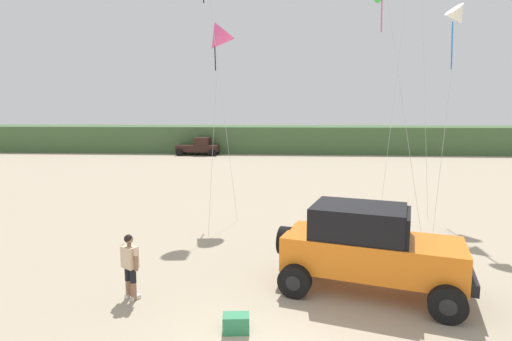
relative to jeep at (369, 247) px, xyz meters
The scene contains 7 objects.
dune_ridge 40.89m from the jeep, 99.45° to the left, with size 90.00×9.80×3.07m, color #426038.
jeep is the anchor object (origin of this frame).
person_watching 6.06m from the jeep, behind, with size 0.54×0.45×1.67m.
cooler_box 4.02m from the jeep, 144.76° to the right, with size 0.56×0.36×0.38m, color #2D7F51.
distant_pickup 36.27m from the jeep, 109.01° to the left, with size 4.66×2.50×1.98m.
kite_white_parafoil 11.78m from the jeep, 122.40° to the left, with size 1.78×4.79×8.68m.
kite_blue_swept 10.76m from the jeep, 56.31° to the left, with size 1.39×1.73×8.86m.
Camera 1 is at (0.23, -6.70, 4.60)m, focal length 28.40 mm.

